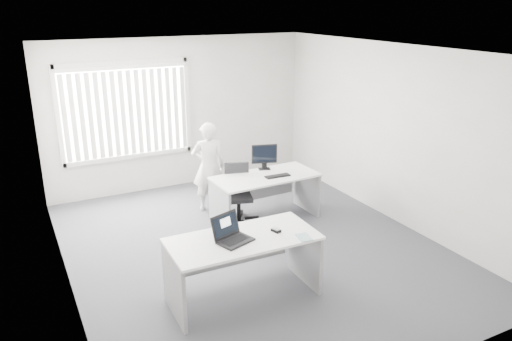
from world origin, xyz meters
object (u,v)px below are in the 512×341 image
desk_near (243,255)px  monitor (264,157)px  person (209,167)px  laptop (235,230)px  desk_far (265,188)px  office_chair (238,203)px

desk_near → monitor: 2.63m
desk_near → monitor: bearing=57.4°
person → laptop: 2.86m
person → monitor: size_ratio=3.64×
desk_far → office_chair: size_ratio=1.81×
office_chair → laptop: (-1.04, -2.13, 0.66)m
desk_near → office_chair: size_ratio=1.88×
desk_near → person: (0.66, 2.69, 0.19)m
office_chair → laptop: laptop is taller
desk_near → desk_far: size_ratio=1.04×
desk_far → monitor: monitor is taller
laptop → person: bearing=55.6°
monitor → office_chair: bearing=-153.1°
desk_near → laptop: (-0.12, -0.06, 0.37)m
desk_near → laptop: bearing=-154.2°
monitor → laptop: bearing=-108.5°
laptop → monitor: (1.57, 2.22, 0.02)m
office_chair → monitor: monitor is taller
desk_far → person: (-0.64, 0.81, 0.22)m
desk_near → person: size_ratio=1.15×
desk_far → monitor: bearing=63.0°
desk_far → office_chair: 0.51m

